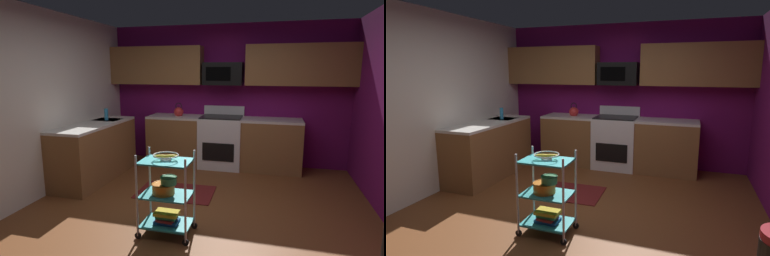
# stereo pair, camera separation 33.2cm
# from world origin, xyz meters

# --- Properties ---
(floor) EXTENTS (4.40, 4.80, 0.04)m
(floor) POSITION_xyz_m (0.00, 0.00, -0.02)
(floor) COLOR brown
(floor) RESTS_ON ground
(wall_back) EXTENTS (4.52, 0.06, 2.60)m
(wall_back) POSITION_xyz_m (0.00, 2.43, 1.30)
(wall_back) COLOR #6B1156
(wall_back) RESTS_ON ground
(wall_left) EXTENTS (0.06, 4.80, 2.60)m
(wall_left) POSITION_xyz_m (-2.23, 0.00, 1.30)
(wall_left) COLOR silver
(wall_left) RESTS_ON ground
(counter_run) EXTENTS (3.59, 2.33, 0.92)m
(counter_run) POSITION_xyz_m (-0.74, 1.65, 0.46)
(counter_run) COLOR brown
(counter_run) RESTS_ON ground
(oven_range) EXTENTS (0.76, 0.65, 1.10)m
(oven_range) POSITION_xyz_m (-0.02, 2.10, 0.48)
(oven_range) COLOR white
(oven_range) RESTS_ON ground
(upper_cabinets) EXTENTS (4.40, 0.33, 0.70)m
(upper_cabinets) POSITION_xyz_m (0.00, 2.23, 1.85)
(upper_cabinets) COLOR brown
(microwave) EXTENTS (0.70, 0.39, 0.40)m
(microwave) POSITION_xyz_m (-0.02, 2.21, 1.70)
(microwave) COLOR black
(rolling_cart) EXTENTS (0.59, 0.39, 0.91)m
(rolling_cart) POSITION_xyz_m (-0.18, -0.48, 0.45)
(rolling_cart) COLOR silver
(rolling_cart) RESTS_ON ground
(fruit_bowl) EXTENTS (0.27, 0.27, 0.07)m
(fruit_bowl) POSITION_xyz_m (-0.18, -0.48, 0.88)
(fruit_bowl) COLOR silver
(fruit_bowl) RESTS_ON rolling_cart
(mixing_bowl_large) EXTENTS (0.25, 0.25, 0.11)m
(mixing_bowl_large) POSITION_xyz_m (-0.21, -0.48, 0.52)
(mixing_bowl_large) COLOR orange
(mixing_bowl_large) RESTS_ON rolling_cart
(mixing_bowl_small) EXTENTS (0.18, 0.18, 0.08)m
(mixing_bowl_small) POSITION_xyz_m (-0.15, -0.48, 0.62)
(mixing_bowl_small) COLOR #387F4C
(mixing_bowl_small) RESTS_ON rolling_cart
(book_stack) EXTENTS (0.26, 0.21, 0.13)m
(book_stack) POSITION_xyz_m (-0.18, -0.48, 0.19)
(book_stack) COLOR #1E4C8C
(book_stack) RESTS_ON rolling_cart
(kettle) EXTENTS (0.21, 0.18, 0.26)m
(kettle) POSITION_xyz_m (-0.83, 2.10, 1.00)
(kettle) COLOR red
(kettle) RESTS_ON counter_run
(dish_soap_bottle) EXTENTS (0.06, 0.06, 0.20)m
(dish_soap_bottle) POSITION_xyz_m (-1.87, 1.27, 1.02)
(dish_soap_bottle) COLOR #2D8CBF
(dish_soap_bottle) RESTS_ON counter_run
(floor_rug) EXTENTS (1.12, 0.73, 0.01)m
(floor_rug) POSITION_xyz_m (-0.44, 0.66, 0.01)
(floor_rug) COLOR maroon
(floor_rug) RESTS_ON ground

